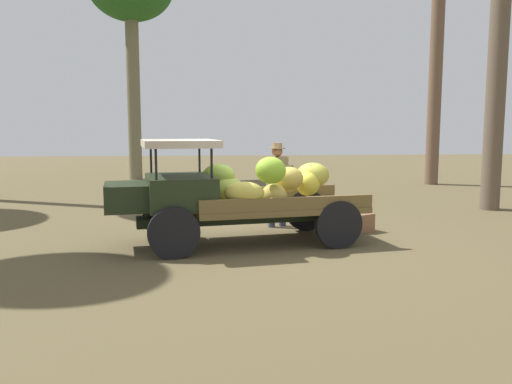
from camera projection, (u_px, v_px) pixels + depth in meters
ground_plane at (263, 244)px, 9.14m from camera, size 60.00×60.00×0.00m
truck at (226, 194)px, 9.03m from camera, size 4.62×2.34×1.85m
farmer at (277, 179)px, 10.68m from camera, size 0.55×0.51×1.75m
wooden_crate at (357, 222)px, 10.36m from camera, size 0.65×0.71×0.36m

